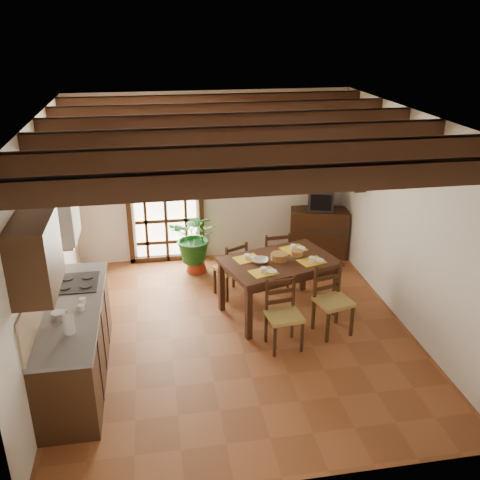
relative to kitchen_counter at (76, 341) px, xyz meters
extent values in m
plane|color=brown|center=(1.96, 0.60, -0.47)|extent=(5.00, 5.00, 0.00)
cube|color=silver|center=(1.96, 3.10, 0.93)|extent=(4.50, 0.02, 2.80)
cube|color=silver|center=(1.96, -1.90, 0.93)|extent=(4.50, 0.02, 2.80)
cube|color=silver|center=(-0.29, 0.60, 0.93)|extent=(0.02, 5.00, 2.80)
cube|color=silver|center=(4.21, 0.60, 0.93)|extent=(0.02, 5.00, 2.80)
cube|color=white|center=(1.96, 0.60, 2.33)|extent=(4.50, 5.00, 0.02)
cube|color=black|center=(1.96, -1.50, 2.22)|extent=(4.50, 0.14, 0.20)
cube|color=black|center=(1.96, -0.66, 2.22)|extent=(4.50, 0.14, 0.20)
cube|color=black|center=(1.96, 0.18, 2.22)|extent=(4.50, 0.14, 0.20)
cube|color=black|center=(1.96, 1.02, 2.22)|extent=(4.50, 0.14, 0.20)
cube|color=black|center=(1.96, 1.86, 2.22)|extent=(4.50, 0.14, 0.20)
cube|color=black|center=(1.96, 2.70, 2.22)|extent=(4.50, 0.14, 0.20)
cube|color=white|center=(1.16, 3.09, 0.63)|extent=(1.01, 0.02, 2.11)
cube|color=black|center=(1.16, 3.04, 1.77)|extent=(1.26, 0.10, 0.08)
cube|color=black|center=(0.57, 3.04, 0.63)|extent=(0.08, 0.10, 2.28)
cube|color=black|center=(1.75, 3.04, 0.63)|extent=(0.08, 0.10, 2.28)
cube|color=black|center=(1.16, 3.02, 0.63)|extent=(1.01, 0.03, 2.02)
cube|color=black|center=(0.01, 0.00, -0.03)|extent=(0.60, 2.20, 0.88)
cube|color=slate|center=(0.01, 0.00, 0.43)|extent=(0.64, 2.25, 0.04)
cube|color=tan|center=(-0.28, 0.00, 0.66)|extent=(0.02, 2.20, 0.50)
cube|color=black|center=(-0.12, -0.70, 1.38)|extent=(0.35, 0.80, 0.70)
cube|color=white|center=(-0.09, 0.55, 1.28)|extent=(0.38, 0.60, 0.50)
cube|color=silver|center=(-0.09, 0.55, 1.01)|extent=(0.32, 0.55, 0.04)
cube|color=black|center=(0.01, 0.55, 0.45)|extent=(0.50, 0.55, 0.02)
cylinder|color=white|center=(0.06, -0.55, 0.56)|extent=(0.11, 0.11, 0.24)
cylinder|color=silver|center=(-0.09, -0.25, 0.48)|extent=(0.14, 0.14, 0.10)
cube|color=#341C11|center=(2.60, 1.03, 0.30)|extent=(1.69, 1.34, 0.05)
cube|color=#341C11|center=(2.60, 1.03, 0.22)|extent=(1.52, 1.21, 0.11)
cube|color=#341C11|center=(3.13, 1.62, -0.10)|extent=(0.09, 0.09, 0.75)
cube|color=#341C11|center=(1.83, 1.22, -0.10)|extent=(0.09, 0.09, 0.75)
cube|color=#341C11|center=(3.37, 0.83, -0.10)|extent=(0.09, 0.09, 0.75)
cube|color=#341C11|center=(2.07, 0.44, -0.10)|extent=(0.09, 0.09, 0.75)
cube|color=#A89047|center=(2.47, 0.18, -0.03)|extent=(0.45, 0.44, 0.05)
cube|color=black|center=(2.45, 0.35, 0.20)|extent=(0.41, 0.08, 0.45)
cube|color=black|center=(2.47, 0.18, -0.25)|extent=(0.43, 0.41, 0.44)
cube|color=#A89047|center=(3.18, 0.40, -0.02)|extent=(0.51, 0.50, 0.05)
cube|color=black|center=(3.13, 0.56, 0.22)|extent=(0.42, 0.14, 0.47)
cube|color=black|center=(3.18, 0.40, -0.24)|extent=(0.49, 0.48, 0.46)
cube|color=#A89047|center=(2.02, 1.66, -0.05)|extent=(0.53, 0.52, 0.05)
cube|color=black|center=(2.09, 1.51, 0.17)|extent=(0.37, 0.21, 0.44)
cube|color=black|center=(2.02, 1.66, -0.26)|extent=(0.50, 0.49, 0.43)
cube|color=#A89047|center=(2.73, 1.87, -0.03)|extent=(0.45, 0.43, 0.05)
cube|color=black|center=(2.74, 1.70, 0.20)|extent=(0.42, 0.07, 0.46)
cube|color=black|center=(2.73, 1.87, -0.25)|extent=(0.42, 0.41, 0.45)
cube|color=gold|center=(2.23, 0.79, 0.38)|extent=(0.34, 0.25, 0.01)
cube|color=gold|center=(2.97, 0.79, 0.38)|extent=(0.34, 0.25, 0.01)
cube|color=gold|center=(2.23, 1.26, 0.38)|extent=(0.34, 0.25, 0.01)
cube|color=gold|center=(2.97, 1.26, 0.38)|extent=(0.34, 0.25, 0.01)
cylinder|color=olive|center=(2.60, 1.03, 0.43)|extent=(0.23, 0.23, 0.10)
imported|color=white|center=(2.33, 1.00, 0.36)|extent=(0.26, 0.26, 0.05)
cube|color=black|center=(3.74, 2.83, -0.06)|extent=(1.06, 0.67, 0.83)
cube|color=black|center=(3.74, 2.83, 0.55)|extent=(0.51, 0.49, 0.36)
cube|color=black|center=(3.74, 2.63, 0.55)|extent=(0.33, 0.12, 0.27)
cube|color=white|center=(3.46, 3.08, 1.28)|extent=(0.25, 0.03, 0.32)
cone|color=maroon|center=(1.59, 2.52, -0.36)|extent=(0.34, 0.34, 0.21)
imported|color=#144C19|center=(1.59, 2.52, 0.10)|extent=(2.48, 2.31, 2.24)
cube|color=black|center=(4.10, 2.20, 1.08)|extent=(0.20, 0.42, 0.03)
cube|color=black|center=(4.10, 2.03, 0.99)|extent=(0.18, 0.03, 0.18)
cube|color=black|center=(4.10, 2.37, 0.99)|extent=(0.18, 0.03, 0.18)
imported|color=#B2BFB2|center=(4.10, 2.20, 1.18)|extent=(0.15, 0.15, 0.15)
sphere|color=gold|center=(4.10, 2.20, 1.39)|extent=(0.14, 0.14, 0.14)
cylinder|color=#144C19|center=(4.10, 2.20, 1.24)|extent=(0.01, 0.01, 0.28)
cube|color=brown|center=(4.18, 2.20, 1.58)|extent=(0.03, 0.32, 0.32)
cube|color=#C3B292|center=(4.17, 2.20, 1.58)|extent=(0.01, 0.26, 0.26)
cylinder|color=black|center=(2.60, 1.13, 1.98)|extent=(0.01, 0.01, 0.70)
cone|color=beige|center=(2.60, 1.13, 1.61)|extent=(0.36, 0.36, 0.14)
sphere|color=#FFD88C|center=(2.60, 1.13, 1.53)|extent=(0.09, 0.09, 0.09)
camera|label=1|loc=(0.97, -5.35, 3.38)|focal=40.00mm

